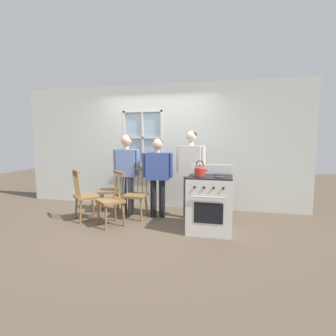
{
  "coord_description": "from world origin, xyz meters",
  "views": [
    {
      "loc": [
        1.53,
        -4.24,
        1.54
      ],
      "look_at": [
        0.48,
        0.32,
        1.0
      ],
      "focal_mm": 28.0,
      "sensor_mm": 36.0,
      "label": 1
    }
  ],
  "objects_px": {
    "chair_near_stove": "(112,201)",
    "person_elderly_left": "(127,166)",
    "person_teen_center": "(158,170)",
    "potted_plant": "(138,161)",
    "chair_by_window": "(85,197)",
    "stove": "(210,203)",
    "chair_center_cluster": "(110,191)",
    "person_adult_right": "(191,166)",
    "chair_near_wall": "(136,195)",
    "kettle": "(200,171)"
  },
  "relations": [
    {
      "from": "chair_near_stove",
      "to": "potted_plant",
      "type": "distance_m",
      "value": 1.5
    },
    {
      "from": "chair_center_cluster",
      "to": "chair_near_stove",
      "type": "height_order",
      "value": "same"
    },
    {
      "from": "person_adult_right",
      "to": "kettle",
      "type": "bearing_deg",
      "value": -63.14
    },
    {
      "from": "chair_near_wall",
      "to": "potted_plant",
      "type": "bearing_deg",
      "value": 106.12
    },
    {
      "from": "chair_by_window",
      "to": "kettle",
      "type": "relative_size",
      "value": 3.86
    },
    {
      "from": "chair_near_wall",
      "to": "chair_center_cluster",
      "type": "distance_m",
      "value": 0.72
    },
    {
      "from": "person_teen_center",
      "to": "person_adult_right",
      "type": "xyz_separation_m",
      "value": [
        0.63,
        0.06,
        0.08
      ]
    },
    {
      "from": "chair_by_window",
      "to": "stove",
      "type": "height_order",
      "value": "stove"
    },
    {
      "from": "chair_near_wall",
      "to": "stove",
      "type": "height_order",
      "value": "stove"
    },
    {
      "from": "person_teen_center",
      "to": "potted_plant",
      "type": "relative_size",
      "value": 5.65
    },
    {
      "from": "chair_center_cluster",
      "to": "person_adult_right",
      "type": "relative_size",
      "value": 0.57
    },
    {
      "from": "chair_center_cluster",
      "to": "chair_near_stove",
      "type": "bearing_deg",
      "value": 8.55
    },
    {
      "from": "person_adult_right",
      "to": "potted_plant",
      "type": "bearing_deg",
      "value": 160.82
    },
    {
      "from": "chair_by_window",
      "to": "person_teen_center",
      "type": "height_order",
      "value": "person_teen_center"
    },
    {
      "from": "potted_plant",
      "to": "chair_center_cluster",
      "type": "bearing_deg",
      "value": -124.07
    },
    {
      "from": "kettle",
      "to": "person_elderly_left",
      "type": "bearing_deg",
      "value": 154.03
    },
    {
      "from": "person_elderly_left",
      "to": "kettle",
      "type": "xyz_separation_m",
      "value": [
        1.54,
        -0.75,
        0.04
      ]
    },
    {
      "from": "person_adult_right",
      "to": "chair_by_window",
      "type": "bearing_deg",
      "value": -156.05
    },
    {
      "from": "person_adult_right",
      "to": "chair_center_cluster",
      "type": "bearing_deg",
      "value": -173.9
    },
    {
      "from": "chair_center_cluster",
      "to": "person_adult_right",
      "type": "xyz_separation_m",
      "value": [
        1.7,
        -0.07,
        0.57
      ]
    },
    {
      "from": "chair_by_window",
      "to": "potted_plant",
      "type": "xyz_separation_m",
      "value": [
        0.62,
        1.21,
        0.58
      ]
    },
    {
      "from": "person_teen_center",
      "to": "stove",
      "type": "distance_m",
      "value": 1.27
    },
    {
      "from": "person_adult_right",
      "to": "potted_plant",
      "type": "xyz_separation_m",
      "value": [
        -1.29,
        0.67,
        0.01
      ]
    },
    {
      "from": "chair_center_cluster",
      "to": "chair_by_window",
      "type": "bearing_deg",
      "value": -38.51
    },
    {
      "from": "kettle",
      "to": "chair_by_window",
      "type": "bearing_deg",
      "value": 174.31
    },
    {
      "from": "chair_center_cluster",
      "to": "kettle",
      "type": "distance_m",
      "value": 2.19
    },
    {
      "from": "chair_by_window",
      "to": "chair_center_cluster",
      "type": "distance_m",
      "value": 0.64
    },
    {
      "from": "chair_near_stove",
      "to": "person_elderly_left",
      "type": "distance_m",
      "value": 0.89
    },
    {
      "from": "stove",
      "to": "kettle",
      "type": "bearing_deg",
      "value": -140.66
    },
    {
      "from": "potted_plant",
      "to": "person_teen_center",
      "type": "bearing_deg",
      "value": -48.09
    },
    {
      "from": "chair_near_wall",
      "to": "person_adult_right",
      "type": "height_order",
      "value": "person_adult_right"
    },
    {
      "from": "person_adult_right",
      "to": "chair_near_wall",
      "type": "bearing_deg",
      "value": -160.33
    },
    {
      "from": "person_elderly_left",
      "to": "chair_near_wall",
      "type": "bearing_deg",
      "value": -40.41
    },
    {
      "from": "chair_center_cluster",
      "to": "person_elderly_left",
      "type": "height_order",
      "value": "person_elderly_left"
    },
    {
      "from": "person_elderly_left",
      "to": "potted_plant",
      "type": "xyz_separation_m",
      "value": [
        -0.0,
        0.67,
        0.04
      ]
    },
    {
      "from": "chair_center_cluster",
      "to": "chair_near_stove",
      "type": "distance_m",
      "value": 0.88
    },
    {
      "from": "chair_center_cluster",
      "to": "potted_plant",
      "type": "height_order",
      "value": "potted_plant"
    },
    {
      "from": "person_elderly_left",
      "to": "person_teen_center",
      "type": "distance_m",
      "value": 0.66
    },
    {
      "from": "chair_near_wall",
      "to": "potted_plant",
      "type": "distance_m",
      "value": 1.09
    },
    {
      "from": "stove",
      "to": "kettle",
      "type": "height_order",
      "value": "kettle"
    },
    {
      "from": "chair_near_stove",
      "to": "person_elderly_left",
      "type": "bearing_deg",
      "value": 130.82
    },
    {
      "from": "person_teen_center",
      "to": "chair_near_stove",
      "type": "bearing_deg",
      "value": -143.4
    },
    {
      "from": "chair_center_cluster",
      "to": "potted_plant",
      "type": "distance_m",
      "value": 0.94
    },
    {
      "from": "person_teen_center",
      "to": "kettle",
      "type": "bearing_deg",
      "value": -46.29
    },
    {
      "from": "chair_near_wall",
      "to": "stove",
      "type": "relative_size",
      "value": 0.88
    },
    {
      "from": "person_elderly_left",
      "to": "kettle",
      "type": "bearing_deg",
      "value": -27.16
    },
    {
      "from": "chair_near_wall",
      "to": "chair_near_stove",
      "type": "xyz_separation_m",
      "value": [
        -0.26,
        -0.51,
        0.0
      ]
    },
    {
      "from": "person_elderly_left",
      "to": "person_adult_right",
      "type": "bearing_deg",
      "value": -1.24
    },
    {
      "from": "person_teen_center",
      "to": "person_adult_right",
      "type": "distance_m",
      "value": 0.64
    },
    {
      "from": "person_adult_right",
      "to": "person_elderly_left",
      "type": "bearing_deg",
      "value": -171.65
    }
  ]
}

